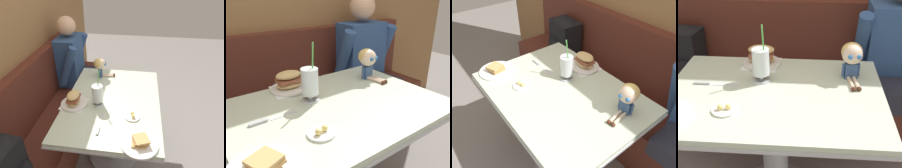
# 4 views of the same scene
# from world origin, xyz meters

# --- Properties ---
(booth_bench) EXTENTS (2.60, 0.48, 1.00)m
(booth_bench) POSITION_xyz_m (0.00, 0.81, 0.33)
(booth_bench) COLOR #512319
(booth_bench) RESTS_ON ground
(diner_table) EXTENTS (1.11, 0.81, 0.74)m
(diner_table) POSITION_xyz_m (0.00, 0.18, 0.54)
(diner_table) COLOR beige
(diner_table) RESTS_ON ground
(milkshake_glass) EXTENTS (0.10, 0.10, 0.32)m
(milkshake_glass) POSITION_xyz_m (-0.08, 0.30, 0.84)
(milkshake_glass) COLOR silver
(milkshake_glass) RESTS_ON diner_table
(sandwich_plate) EXTENTS (0.22, 0.22, 0.12)m
(sandwich_plate) POSITION_xyz_m (-0.11, 0.49, 0.79)
(sandwich_plate) COLOR white
(sandwich_plate) RESTS_ON diner_table
(butter_saucer) EXTENTS (0.12, 0.12, 0.04)m
(butter_saucer) POSITION_xyz_m (-0.20, -0.00, 0.75)
(butter_saucer) COLOR white
(butter_saucer) RESTS_ON diner_table
(butter_knife) EXTENTS (0.24, 0.02, 0.01)m
(butter_knife) POSITION_xyz_m (-0.35, 0.23, 0.74)
(butter_knife) COLOR silver
(butter_knife) RESTS_ON diner_table
(seated_doll) EXTENTS (0.13, 0.22, 0.20)m
(seated_doll) POSITION_xyz_m (0.39, 0.36, 0.87)
(seated_doll) COLOR #385689
(seated_doll) RESTS_ON diner_table
(backpack) EXTENTS (0.32, 0.27, 0.41)m
(backpack) POSITION_xyz_m (-0.73, 0.78, 0.66)
(backpack) COLOR black
(backpack) RESTS_ON booth_bench
(diner_patron) EXTENTS (0.55, 0.48, 0.81)m
(diner_patron) POSITION_xyz_m (0.73, 0.76, 0.74)
(diner_patron) COLOR #2D4C7F
(diner_patron) RESTS_ON booth_bench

